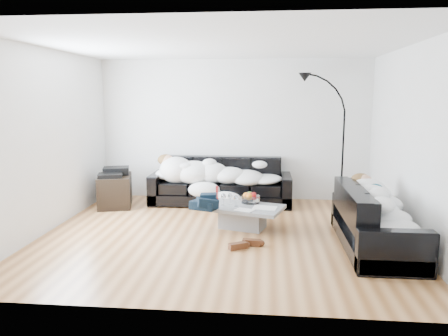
# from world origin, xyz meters

# --- Properties ---
(ground) EXTENTS (5.00, 5.00, 0.00)m
(ground) POSITION_xyz_m (0.00, 0.00, 0.00)
(ground) COLOR #985C2D
(ground) RESTS_ON ground
(wall_back) EXTENTS (5.00, 0.02, 2.60)m
(wall_back) POSITION_xyz_m (0.00, 2.25, 1.30)
(wall_back) COLOR silver
(wall_back) RESTS_ON ground
(wall_left) EXTENTS (0.02, 4.50, 2.60)m
(wall_left) POSITION_xyz_m (-2.50, 0.00, 1.30)
(wall_left) COLOR silver
(wall_left) RESTS_ON ground
(wall_right) EXTENTS (0.02, 4.50, 2.60)m
(wall_right) POSITION_xyz_m (2.50, 0.00, 1.30)
(wall_right) COLOR silver
(wall_right) RESTS_ON ground
(ceiling) EXTENTS (5.00, 5.00, 0.00)m
(ceiling) POSITION_xyz_m (0.00, 0.00, 2.60)
(ceiling) COLOR white
(ceiling) RESTS_ON ground
(sofa_back) EXTENTS (2.51, 0.87, 0.82)m
(sofa_back) POSITION_xyz_m (-0.20, 1.77, 0.41)
(sofa_back) COLOR black
(sofa_back) RESTS_ON ground
(sofa_right) EXTENTS (0.83, 1.94, 0.78)m
(sofa_right) POSITION_xyz_m (2.01, -0.38, 0.39)
(sofa_right) COLOR black
(sofa_right) RESTS_ON ground
(sleeper_back) EXTENTS (2.13, 0.73, 0.43)m
(sleeper_back) POSITION_xyz_m (-0.20, 1.72, 0.63)
(sleeper_back) COLOR white
(sleeper_back) RESTS_ON sofa_back
(sleeper_right) EXTENTS (0.70, 1.66, 0.41)m
(sleeper_right) POSITION_xyz_m (2.01, -0.38, 0.62)
(sleeper_right) COLOR white
(sleeper_right) RESTS_ON sofa_right
(teal_cushion) EXTENTS (0.42, 0.38, 0.20)m
(teal_cushion) POSITION_xyz_m (1.95, 0.22, 0.72)
(teal_cushion) COLOR #0C4657
(teal_cushion) RESTS_ON sofa_right
(coffee_table) EXTENTS (1.30, 0.98, 0.33)m
(coffee_table) POSITION_xyz_m (0.27, 0.33, 0.17)
(coffee_table) COLOR #939699
(coffee_table) RESTS_ON ground
(fruit_bowl) EXTENTS (0.31, 0.31, 0.17)m
(fruit_bowl) POSITION_xyz_m (0.38, 0.53, 0.42)
(fruit_bowl) COLOR white
(fruit_bowl) RESTS_ON coffee_table
(wine_glass_a) EXTENTS (0.08, 0.08, 0.16)m
(wine_glass_a) POSITION_xyz_m (0.08, 0.42, 0.42)
(wine_glass_a) COLOR white
(wine_glass_a) RESTS_ON coffee_table
(wine_glass_b) EXTENTS (0.09, 0.09, 0.17)m
(wine_glass_b) POSITION_xyz_m (-0.01, 0.34, 0.42)
(wine_glass_b) COLOR white
(wine_glass_b) RESTS_ON coffee_table
(wine_glass_c) EXTENTS (0.08, 0.08, 0.17)m
(wine_glass_c) POSITION_xyz_m (0.18, 0.29, 0.42)
(wine_glass_c) COLOR white
(wine_glass_c) RESTS_ON coffee_table
(candle_left) EXTENTS (0.06, 0.06, 0.25)m
(candle_left) POSITION_xyz_m (-0.14, 0.53, 0.46)
(candle_left) COLOR maroon
(candle_left) RESTS_ON coffee_table
(candle_right) EXTENTS (0.05, 0.05, 0.23)m
(candle_right) POSITION_xyz_m (-0.12, 0.58, 0.45)
(candle_right) COLOR maroon
(candle_right) RESTS_ON coffee_table
(newspaper_a) EXTENTS (0.37, 0.31, 0.01)m
(newspaper_a) POSITION_xyz_m (0.60, 0.24, 0.34)
(newspaper_a) COLOR silver
(newspaper_a) RESTS_ON coffee_table
(newspaper_b) EXTENTS (0.30, 0.27, 0.01)m
(newspaper_b) POSITION_xyz_m (0.31, 0.08, 0.34)
(newspaper_b) COLOR silver
(newspaper_b) RESTS_ON coffee_table
(navy_jacket) EXTENTS (0.37, 0.31, 0.19)m
(navy_jacket) POSITION_xyz_m (-0.22, 0.07, 0.51)
(navy_jacket) COLOR black
(navy_jacket) RESTS_ON coffee_table
(shoes) EXTENTS (0.48, 0.41, 0.09)m
(shoes) POSITION_xyz_m (0.35, -0.52, 0.05)
(shoes) COLOR #472311
(shoes) RESTS_ON ground
(av_cabinet) EXTENTS (0.74, 0.92, 0.55)m
(av_cabinet) POSITION_xyz_m (-2.05, 1.42, 0.28)
(av_cabinet) COLOR black
(av_cabinet) RESTS_ON ground
(stereo) EXTENTS (0.52, 0.45, 0.13)m
(stereo) POSITION_xyz_m (-2.05, 1.42, 0.62)
(stereo) COLOR black
(stereo) RESTS_ON av_cabinet
(floor_lamp) EXTENTS (0.80, 0.58, 2.05)m
(floor_lamp) POSITION_xyz_m (1.95, 1.91, 1.03)
(floor_lamp) COLOR black
(floor_lamp) RESTS_ON ground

